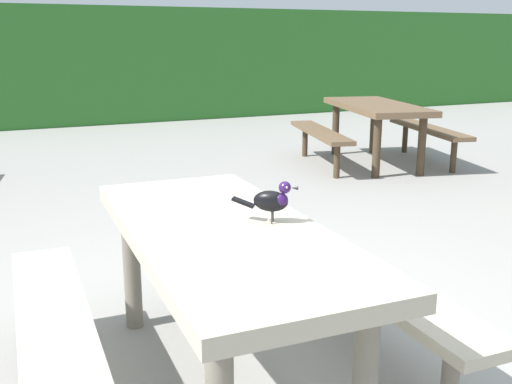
% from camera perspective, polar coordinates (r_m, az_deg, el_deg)
% --- Properties ---
extents(ground_plane, '(60.00, 60.00, 0.00)m').
position_cam_1_polar(ground_plane, '(3.16, 2.10, -13.83)').
color(ground_plane, gray).
extents(hedge_wall, '(28.00, 1.46, 2.05)m').
position_cam_1_polar(hedge_wall, '(11.55, -18.55, 11.41)').
color(hedge_wall, '#2D6B28').
rests_on(hedge_wall, ground).
extents(picnic_table_foreground, '(1.73, 1.82, 0.74)m').
position_cam_1_polar(picnic_table_foreground, '(2.57, -3.09, -7.14)').
color(picnic_table_foreground, '#B2A893').
rests_on(picnic_table_foreground, ground).
extents(bird_grackle, '(0.24, 0.20, 0.18)m').
position_cam_1_polar(bird_grackle, '(2.51, 1.65, -0.73)').
color(bird_grackle, black).
rests_on(bird_grackle, picnic_table_foreground).
extents(picnic_table_mid_right, '(2.03, 2.05, 0.74)m').
position_cam_1_polar(picnic_table_mid_right, '(7.40, 11.40, 6.88)').
color(picnic_table_mid_right, brown).
rests_on(picnic_table_mid_right, ground).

